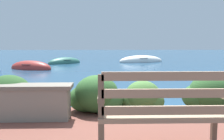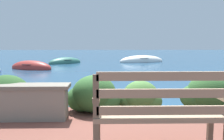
% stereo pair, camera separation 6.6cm
% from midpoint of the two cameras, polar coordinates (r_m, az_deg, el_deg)
% --- Properties ---
extents(ground_plane, '(80.00, 80.00, 0.00)m').
position_cam_midpoint_polar(ground_plane, '(4.82, 0.48, -10.93)').
color(ground_plane, navy).
extents(park_bench, '(1.42, 0.48, 0.93)m').
position_cam_midpoint_polar(park_bench, '(2.77, 11.10, -9.06)').
color(park_bench, brown).
rests_on(park_bench, patio_terrace).
extents(stone_wall, '(2.16, 0.39, 0.55)m').
position_cam_midpoint_polar(stone_wall, '(4.32, -23.92, -6.67)').
color(stone_wall, gray).
rests_on(stone_wall, patio_terrace).
extents(hedge_clump_left, '(0.98, 0.71, 0.67)m').
position_cam_midpoint_polar(hedge_clump_left, '(4.62, -22.99, -5.70)').
color(hedge_clump_left, '#284C23').
rests_on(hedge_clump_left, patio_terrace).
extents(hedge_clump_centre, '(0.96, 0.69, 0.65)m').
position_cam_midpoint_polar(hedge_clump_centre, '(4.36, -4.18, -5.99)').
color(hedge_clump_centre, '#2D5628').
rests_on(hedge_clump_centre, patio_terrace).
extents(hedge_clump_right, '(0.79, 0.57, 0.54)m').
position_cam_midpoint_polar(hedge_clump_right, '(4.49, 6.47, -6.29)').
color(hedge_clump_right, '#426B33').
rests_on(hedge_clump_right, patio_terrace).
extents(hedge_clump_far_right, '(0.94, 0.67, 0.64)m').
position_cam_midpoint_polar(hedge_clump_far_right, '(4.83, 20.93, -5.24)').
color(hedge_clump_far_right, '#2D5628').
rests_on(hedge_clump_far_right, patio_terrace).
extents(rowboat_nearest, '(2.60, 1.74, 0.80)m').
position_cam_midpoint_polar(rowboat_nearest, '(13.79, -18.19, 0.44)').
color(rowboat_nearest, '#9E2D28').
rests_on(rowboat_nearest, ground_plane).
extents(rowboat_mid, '(2.42, 2.20, 0.72)m').
position_cam_midpoint_polar(rowboat_mid, '(16.97, -10.91, 1.70)').
color(rowboat_mid, '#336B5B').
rests_on(rowboat_mid, ground_plane).
extents(rowboat_far, '(3.46, 2.01, 0.85)m').
position_cam_midpoint_polar(rowboat_far, '(17.85, 6.56, 2.03)').
color(rowboat_far, silver).
rests_on(rowboat_far, ground_plane).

